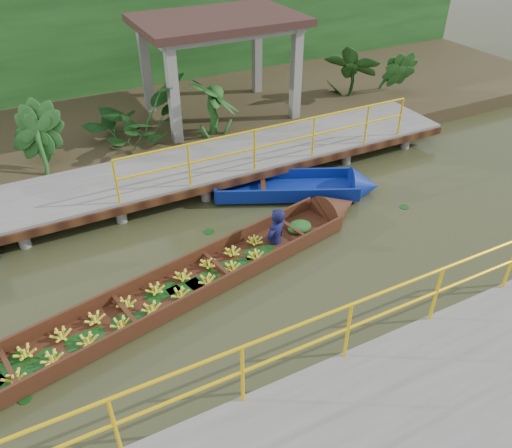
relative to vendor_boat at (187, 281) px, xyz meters
name	(u,v)px	position (x,y,z in m)	size (l,w,h in m)	color
ground	(212,280)	(0.49, 0.03, -0.21)	(80.00, 80.00, 0.00)	#2B3018
land_strip	(113,124)	(0.49, 7.53, 0.02)	(30.00, 8.00, 0.45)	#372E1B
far_dock	(154,178)	(0.51, 3.46, 0.27)	(16.00, 2.06, 1.66)	slate
near_dock	(405,429)	(1.49, -4.17, 0.09)	(18.00, 2.40, 1.73)	slate
pavilion	(218,31)	(3.49, 6.33, 2.61)	(4.40, 3.00, 3.00)	slate
foliage_backdrop	(84,42)	(0.49, 10.03, 1.79)	(30.00, 0.80, 4.00)	#163F14
vendor_boat	(187,281)	(0.00, 0.00, 0.00)	(9.48, 2.88, 1.98)	#381C0F
moored_blue_boat	(325,187)	(4.14, 1.70, -0.04)	(3.95, 2.54, 0.93)	navy
tropical_plants	(202,103)	(2.51, 5.33, 1.08)	(14.34, 1.34, 1.68)	#163F14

